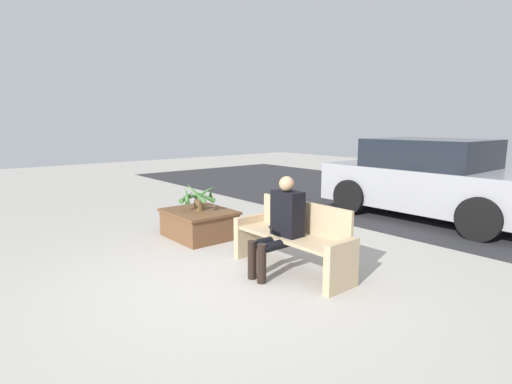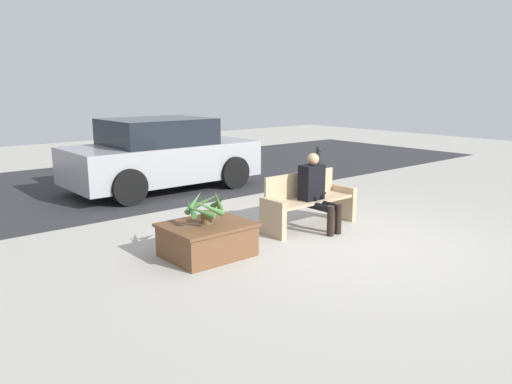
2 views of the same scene
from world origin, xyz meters
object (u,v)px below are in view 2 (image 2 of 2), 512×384
Objects in this scene: person_seated at (317,189)px; potted_plant at (205,207)px; bench at (308,201)px; planter_box at (207,238)px; bollard_post at (318,166)px; parked_car at (161,155)px.

potted_plant is (-1.96, 0.07, 0.03)m from person_seated.
bench is 1.41× the size of person_seated.
potted_plant reaches higher than bench.
potted_plant is at bearing 177.93° from person_seated.
planter_box is (-1.96, -0.12, -0.17)m from bench.
bollard_post is at bearing 40.02° from bench.
bollard_post is (2.74, -1.88, -0.28)m from parked_car.
bench is 1.88× the size of bollard_post.
bench is at bearing 3.55° from potted_plant.
planter_box is 0.42m from potted_plant.
person_seated is 0.30× the size of parked_car.
parked_car is (-0.28, 4.12, 0.11)m from person_seated.
bench is 0.42× the size of parked_car.
potted_plant is at bearing -171.88° from planter_box.
bollard_post is at bearing -34.43° from parked_car.
potted_plant is 4.92m from bollard_post.
potted_plant is at bearing -176.45° from bench.
bench is 3.19m from bollard_post.
bollard_post is (2.46, 2.24, -0.17)m from person_seated.
planter_box is 1.78× the size of potted_plant.
potted_plant reaches higher than bollard_post.
parked_car is at bearing 67.60° from potted_plant.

